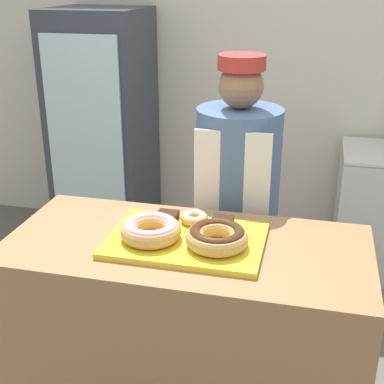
{
  "coord_description": "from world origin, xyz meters",
  "views": [
    {
      "loc": [
        0.47,
        -1.83,
        1.97
      ],
      "look_at": [
        0.0,
        0.1,
        1.15
      ],
      "focal_mm": 50.0,
      "sensor_mm": 36.0,
      "label": 1
    }
  ],
  "objects": [
    {
      "name": "wall_back",
      "position": [
        0.0,
        2.13,
        1.35
      ],
      "size": [
        8.0,
        0.06,
        2.7
      ],
      "color": "silver",
      "rests_on": "ground_plane"
    },
    {
      "name": "display_counter",
      "position": [
        0.0,
        0.0,
        0.48
      ],
      "size": [
        1.46,
        0.68,
        0.97
      ],
      "color": "#997047",
      "rests_on": "ground_plane"
    },
    {
      "name": "serving_tray",
      "position": [
        0.0,
        0.0,
        0.98
      ],
      "size": [
        0.62,
        0.42,
        0.02
      ],
      "color": "yellow",
      "rests_on": "display_counter"
    },
    {
      "name": "donut_light_glaze",
      "position": [
        -0.13,
        -0.04,
        1.03
      ],
      "size": [
        0.24,
        0.24,
        0.08
      ],
      "color": "tan",
      "rests_on": "serving_tray"
    },
    {
      "name": "donut_chocolate_glaze",
      "position": [
        0.13,
        -0.04,
        1.03
      ],
      "size": [
        0.24,
        0.24,
        0.08
      ],
      "color": "tan",
      "rests_on": "serving_tray"
    },
    {
      "name": "donut_mini_center",
      "position": [
        0.0,
        0.14,
        1.02
      ],
      "size": [
        0.12,
        0.12,
        0.04
      ],
      "color": "tan",
      "rests_on": "serving_tray"
    },
    {
      "name": "brownie_back_left",
      "position": [
        -0.12,
        0.14,
        1.01
      ],
      "size": [
        0.09,
        0.09,
        0.03
      ],
      "color": "black",
      "rests_on": "serving_tray"
    },
    {
      "name": "brownie_back_right",
      "position": [
        0.12,
        0.14,
        1.01
      ],
      "size": [
        0.09,
        0.09,
        0.03
      ],
      "color": "black",
      "rests_on": "serving_tray"
    },
    {
      "name": "baker_person",
      "position": [
        0.11,
        0.62,
        0.84
      ],
      "size": [
        0.42,
        0.42,
        1.62
      ],
      "color": "#4C4C51",
      "rests_on": "ground_plane"
    },
    {
      "name": "beverage_fridge",
      "position": [
        -1.07,
        1.74,
        0.87
      ],
      "size": [
        0.66,
        0.66,
        1.75
      ],
      "color": "#333842",
      "rests_on": "ground_plane"
    }
  ]
}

